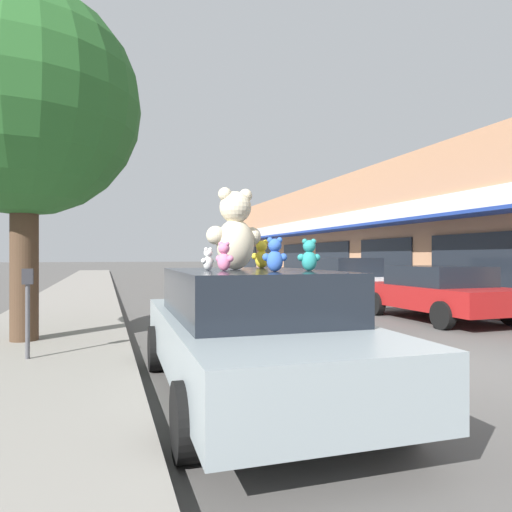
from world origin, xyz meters
TOP-DOWN VIEW (x-y plane):
  - ground_plane at (0.00, 0.00)m, footprint 260.00×260.00m
  - storefront_row at (15.06, 15.22)m, footprint 16.85×41.28m
  - plush_art_car at (-3.28, -0.28)m, footprint 2.15×4.76m
  - teddy_bear_giant at (-3.37, 0.01)m, footprint 0.73×0.48m
  - teddy_bear_yellow at (-2.84, 0.56)m, footprint 0.28×0.17m
  - teddy_bear_teal at (-2.75, -0.76)m, footprint 0.26×0.17m
  - teddy_bear_blue at (-3.17, -0.83)m, footprint 0.27×0.19m
  - teddy_bear_pink at (-3.62, -0.45)m, footprint 0.20×0.23m
  - teddy_bear_white at (-3.74, -0.22)m, footprint 0.19×0.16m
  - parked_car_far_center at (3.10, 4.15)m, footprint 2.15×4.14m
  - parked_car_far_right at (3.10, 9.35)m, footprint 2.10×4.65m
  - street_tree at (-6.16, 3.43)m, footprint 3.90×3.90m
  - parking_meter at (-5.88, 1.85)m, footprint 0.14×0.10m

SIDE VIEW (x-z plane):
  - ground_plane at x=0.00m, z-range 0.00..0.00m
  - parked_car_far_center at x=3.10m, z-range 0.04..1.39m
  - plush_art_car at x=-3.28m, z-range 0.04..1.48m
  - parked_car_far_right at x=3.10m, z-range 0.06..1.60m
  - parking_meter at x=-5.88m, z-range 0.33..1.60m
  - teddy_bear_white at x=-3.74m, z-range 1.43..1.69m
  - teddy_bear_pink at x=-3.62m, z-range 1.43..1.75m
  - teddy_bear_teal at x=-2.75m, z-range 1.43..1.78m
  - teddy_bear_blue at x=-3.17m, z-range 1.43..1.79m
  - teddy_bear_yellow at x=-2.84m, z-range 1.43..1.81m
  - teddy_bear_giant at x=-3.37m, z-range 1.42..2.39m
  - storefront_row at x=15.06m, z-range 0.00..5.97m
  - street_tree at x=-6.16m, z-range 1.20..7.25m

